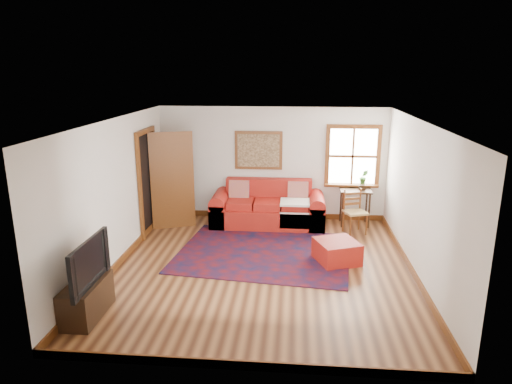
# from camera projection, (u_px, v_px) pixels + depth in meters

# --- Properties ---
(ground) EXTENTS (5.50, 5.50, 0.00)m
(ground) POSITION_uv_depth(u_px,v_px,m) (263.00, 268.00, 7.79)
(ground) COLOR #482513
(ground) RESTS_ON ground
(room_envelope) EXTENTS (5.04, 5.54, 2.52)m
(room_envelope) POSITION_uv_depth(u_px,v_px,m) (263.00, 174.00, 7.37)
(room_envelope) COLOR silver
(room_envelope) RESTS_ON ground
(window) EXTENTS (1.18, 0.20, 1.38)m
(window) POSITION_uv_depth(u_px,v_px,m) (354.00, 163.00, 9.89)
(window) COLOR white
(window) RESTS_ON ground
(doorway) EXTENTS (0.89, 1.08, 2.14)m
(doorway) POSITION_uv_depth(u_px,v_px,m) (163.00, 180.00, 9.41)
(doorway) COLOR black
(doorway) RESTS_ON ground
(framed_artwork) EXTENTS (1.05, 0.07, 0.85)m
(framed_artwork) POSITION_uv_depth(u_px,v_px,m) (258.00, 150.00, 10.01)
(framed_artwork) COLOR brown
(framed_artwork) RESTS_ON ground
(persian_rug) EXTENTS (3.33, 2.79, 0.02)m
(persian_rug) POSITION_uv_depth(u_px,v_px,m) (264.00, 252.00, 8.41)
(persian_rug) COLOR #4F0B0F
(persian_rug) RESTS_ON ground
(red_leather_sofa) EXTENTS (2.42, 1.00, 0.95)m
(red_leather_sofa) POSITION_uv_depth(u_px,v_px,m) (268.00, 210.00, 9.90)
(red_leather_sofa) COLOR #A31C15
(red_leather_sofa) RESTS_ON ground
(red_ottoman) EXTENTS (0.88, 0.88, 0.39)m
(red_ottoman) POSITION_uv_depth(u_px,v_px,m) (337.00, 251.00, 7.99)
(red_ottoman) COLOR #A31C15
(red_ottoman) RESTS_ON ground
(side_table) EXTENTS (0.66, 0.49, 0.79)m
(side_table) POSITION_uv_depth(u_px,v_px,m) (355.00, 195.00, 9.79)
(side_table) COLOR black
(side_table) RESTS_ON ground
(ladder_back_chair) EXTENTS (0.53, 0.51, 0.89)m
(ladder_back_chair) POSITION_uv_depth(u_px,v_px,m) (354.00, 210.00, 9.36)
(ladder_back_chair) COLOR tan
(ladder_back_chair) RESTS_ON ground
(media_cabinet) EXTENTS (0.41, 0.91, 0.50)m
(media_cabinet) POSITION_uv_depth(u_px,v_px,m) (87.00, 299.00, 6.21)
(media_cabinet) COLOR black
(media_cabinet) RESTS_ON ground
(television) EXTENTS (0.14, 1.10, 0.64)m
(television) POSITION_uv_depth(u_px,v_px,m) (82.00, 263.00, 6.00)
(television) COLOR black
(television) RESTS_ON media_cabinet
(candle_hurricane) EXTENTS (0.12, 0.12, 0.18)m
(candle_hurricane) POSITION_uv_depth(u_px,v_px,m) (101.00, 264.00, 6.52)
(candle_hurricane) COLOR silver
(candle_hurricane) RESTS_ON media_cabinet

